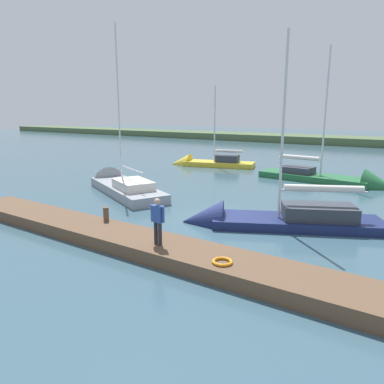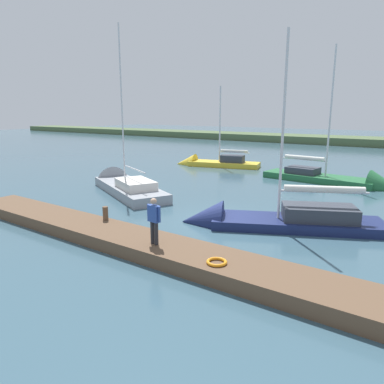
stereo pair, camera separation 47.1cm
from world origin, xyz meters
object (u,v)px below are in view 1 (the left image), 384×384
object	(u,v)px
life_ring_buoy	(222,262)
sailboat_behind_pier	(265,222)
sailboat_near_dock	(337,181)
person_on_dock	(158,218)
sailboat_far_left	(205,164)
sailboat_inner_slip	(118,187)
mooring_post_near	(106,214)

from	to	relation	value
life_ring_buoy	sailboat_behind_pier	distance (m)	5.89
sailboat_near_dock	sailboat_behind_pier	bearing A→B (deg)	-87.21
sailboat_near_dock	person_on_dock	xyz separation A→B (m)	(2.48, 18.01, 1.33)
sailboat_near_dock	sailboat_behind_pier	distance (m)	12.38
sailboat_far_left	life_ring_buoy	bearing A→B (deg)	107.24
sailboat_inner_slip	sailboat_behind_pier	xyz separation A→B (m)	(-11.43, 1.97, 0.00)
life_ring_buoy	sailboat_far_left	distance (m)	24.24
mooring_post_near	life_ring_buoy	size ratio (longest dim) A/B	0.92
mooring_post_near	sailboat_near_dock	xyz separation A→B (m)	(-6.15, -17.03, -0.65)
sailboat_far_left	sailboat_near_dock	bearing A→B (deg)	154.69
mooring_post_near	sailboat_inner_slip	bearing A→B (deg)	-48.26
sailboat_behind_pier	person_on_dock	distance (m)	6.07
life_ring_buoy	sailboat_inner_slip	distance (m)	14.57
mooring_post_near	sailboat_far_left	size ratio (longest dim) A/B	0.07
sailboat_near_dock	sailboat_inner_slip	bearing A→B (deg)	-133.48
life_ring_buoy	sailboat_near_dock	size ratio (longest dim) A/B	0.06
sailboat_inner_slip	person_on_dock	bearing A→B (deg)	167.07
sailboat_inner_slip	sailboat_behind_pier	distance (m)	11.59
sailboat_far_left	sailboat_inner_slip	bearing A→B (deg)	77.99
sailboat_behind_pier	sailboat_far_left	world-z (taller)	sailboat_behind_pier
sailboat_near_dock	person_on_dock	bearing A→B (deg)	-92.02
sailboat_near_dock	sailboat_far_left	xyz separation A→B (m)	(12.81, -2.26, -0.02)
life_ring_buoy	person_on_dock	distance (m)	2.87
life_ring_buoy	sailboat_behind_pier	bearing A→B (deg)	-81.29
person_on_dock	sailboat_near_dock	bearing A→B (deg)	-2.07
mooring_post_near	sailboat_inner_slip	world-z (taller)	sailboat_inner_slip
sailboat_far_left	person_on_dock	world-z (taller)	sailboat_far_left
sailboat_far_left	person_on_dock	distance (m)	22.79
sailboat_near_dock	person_on_dock	size ratio (longest dim) A/B	6.40
life_ring_buoy	sailboat_behind_pier	world-z (taller)	sailboat_behind_pier
sailboat_far_left	mooring_post_near	bearing A→B (deg)	93.72
life_ring_buoy	person_on_dock	world-z (taller)	person_on_dock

